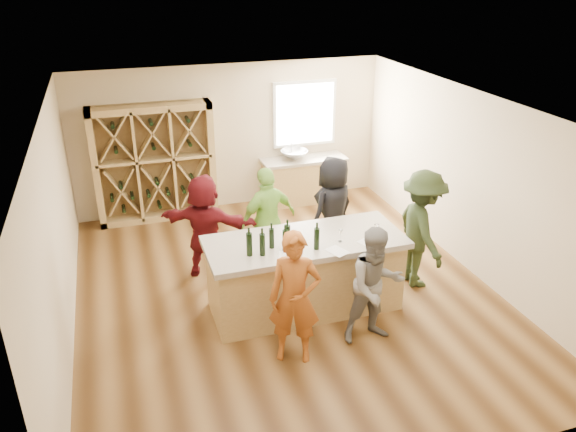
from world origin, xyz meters
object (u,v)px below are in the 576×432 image
object	(u,v)px
wine_rack	(155,163)
wine_bottle_b	(262,245)
sink	(294,155)
person_near_right	(376,286)
person_far_right	(333,209)
person_near_left	(295,298)
person_far_mid	(268,220)
tasting_counter_base	(305,276)
wine_bottle_a	(249,244)
person_server	(421,229)
wine_bottle_d	(285,240)
wine_bottle_e	(287,236)
wine_bottle_f	(317,239)
person_far_left	(205,226)
wine_bottle_c	(272,238)

from	to	relation	value
wine_rack	wine_bottle_b	distance (m)	4.08
sink	person_near_right	size ratio (longest dim) A/B	0.34
person_far_right	wine_bottle_b	bearing A→B (deg)	16.63
person_near_left	person_far_mid	distance (m)	2.26
person_far_right	person_near_right	bearing A→B (deg)	55.61
tasting_counter_base	wine_bottle_b	xyz separation A→B (m)	(-0.67, -0.25, 0.73)
person_near_left	sink	bearing A→B (deg)	93.25
person_near_right	wine_bottle_b	bearing A→B (deg)	150.96
tasting_counter_base	wine_bottle_a	bearing A→B (deg)	-166.45
wine_rack	wine_bottle_b	xyz separation A→B (m)	(0.97, -3.97, 0.13)
person_near_left	person_far_mid	size ratio (longest dim) A/B	1.01
wine_bottle_b	person_server	bearing A→B (deg)	7.77
wine_bottle_d	wine_bottle_e	distance (m)	0.12
tasting_counter_base	person_far_mid	bearing A→B (deg)	98.40
person_far_right	wine_bottle_f	size ratio (longest dim) A/B	5.84
tasting_counter_base	wine_bottle_a	world-z (taller)	wine_bottle_a
wine_bottle_a	wine_bottle_b	world-z (taller)	wine_bottle_a
person_far_left	person_near_left	bearing A→B (deg)	135.82
wine_bottle_c	wine_bottle_e	world-z (taller)	wine_bottle_e
wine_bottle_e	person_far_mid	bearing A→B (deg)	85.29
wine_bottle_d	person_far_right	world-z (taller)	person_far_right
wine_bottle_b	person_server	xyz separation A→B (m)	(2.53, 0.34, -0.32)
sink	wine_bottle_f	xyz separation A→B (m)	(-1.01, -3.95, 0.22)
wine_bottle_a	person_near_left	bearing A→B (deg)	-67.02
wine_bottle_f	wine_rack	bearing A→B (deg)	112.75
person_near_left	person_far_left	world-z (taller)	person_near_left
tasting_counter_base	wine_bottle_b	world-z (taller)	wine_bottle_b
person_near_left	wine_bottle_c	bearing A→B (deg)	112.48
wine_bottle_d	wine_bottle_e	bearing A→B (deg)	58.55
person_server	person_far_mid	world-z (taller)	person_server
wine_rack	wine_bottle_e	world-z (taller)	wine_rack
person_far_left	wine_bottle_d	bearing A→B (deg)	147.01
wine_bottle_a	person_far_left	xyz separation A→B (m)	(-0.31, 1.54, -0.41)
tasting_counter_base	wine_bottle_b	bearing A→B (deg)	-159.89
wine_bottle_e	person_far_mid	world-z (taller)	person_far_mid
person_near_right	person_far_right	bearing A→B (deg)	82.34
person_server	person_near_right	bearing A→B (deg)	135.67
person_server	person_far_left	xyz separation A→B (m)	(-3.00, 1.24, -0.08)
person_far_left	wine_bottle_f	world-z (taller)	person_far_left
sink	person_near_right	distance (m)	4.64
wine_bottle_a	wine_bottle_f	xyz separation A→B (m)	(0.88, -0.10, -0.01)
wine_bottle_d	person_server	size ratio (longest dim) A/B	0.16
wine_bottle_a	person_near_left	world-z (taller)	person_near_left
person_far_mid	wine_bottle_f	size ratio (longest dim) A/B	5.69
person_far_right	sink	bearing A→B (deg)	-120.10
wine_bottle_e	person_near_right	xyz separation A→B (m)	(0.90, -0.85, -0.44)
sink	person_near_left	distance (m)	4.91
person_near_right	person_far_mid	distance (m)	2.33
person_near_right	person_far_left	bearing A→B (deg)	127.52
wine_bottle_a	person_near_right	bearing A→B (deg)	-27.91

